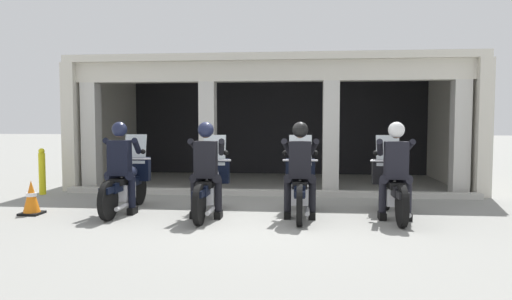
% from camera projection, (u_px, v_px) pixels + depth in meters
% --- Properties ---
extents(ground_plane, '(80.00, 80.00, 0.00)m').
position_uv_depth(ground_plane, '(267.00, 190.00, 10.75)').
color(ground_plane, gray).
extents(station_building, '(9.32, 4.29, 3.06)m').
position_uv_depth(station_building, '(274.00, 108.00, 12.46)').
color(station_building, black).
rests_on(station_building, ground).
extents(kerb_strip, '(8.82, 0.24, 0.12)m').
position_uv_depth(kerb_strip, '(267.00, 193.00, 9.97)').
color(kerb_strip, '#B7B5AD').
rests_on(kerb_strip, ground).
extents(motorcycle_far_left, '(0.62, 2.04, 1.35)m').
position_uv_depth(motorcycle_far_left, '(127.00, 183.00, 8.28)').
color(motorcycle_far_left, black).
rests_on(motorcycle_far_left, ground).
extents(police_officer_far_left, '(0.63, 0.61, 1.58)m').
position_uv_depth(police_officer_far_left, '(120.00, 160.00, 7.97)').
color(police_officer_far_left, black).
rests_on(police_officer_far_left, ground).
extents(motorcycle_center_left, '(0.62, 2.04, 1.35)m').
position_uv_depth(motorcycle_center_left, '(210.00, 185.00, 7.94)').
color(motorcycle_center_left, black).
rests_on(motorcycle_center_left, ground).
extents(police_officer_center_left, '(0.63, 0.61, 1.58)m').
position_uv_depth(police_officer_center_left, '(206.00, 161.00, 7.63)').
color(police_officer_center_left, black).
rests_on(police_officer_center_left, ground).
extents(motorcycle_center_right, '(0.62, 2.04, 1.35)m').
position_uv_depth(motorcycle_center_right, '(300.00, 186.00, 7.91)').
color(motorcycle_center_right, black).
rests_on(motorcycle_center_right, ground).
extents(police_officer_center_right, '(0.63, 0.61, 1.58)m').
position_uv_depth(police_officer_center_right, '(300.00, 162.00, 7.60)').
color(police_officer_center_right, black).
rests_on(police_officer_center_right, ground).
extents(motorcycle_far_right, '(0.62, 2.04, 1.35)m').
position_uv_depth(motorcycle_far_right, '(392.00, 187.00, 7.80)').
color(motorcycle_far_right, black).
rests_on(motorcycle_far_right, ground).
extents(police_officer_far_right, '(0.63, 0.61, 1.58)m').
position_uv_depth(police_officer_far_right, '(396.00, 162.00, 7.49)').
color(police_officer_far_right, black).
rests_on(police_officer_far_right, ground).
extents(traffic_cone_flank, '(0.34, 0.34, 0.59)m').
position_uv_depth(traffic_cone_flank, '(31.00, 198.00, 7.96)').
color(traffic_cone_flank, black).
rests_on(traffic_cone_flank, ground).
extents(bollard_kerbside, '(0.14, 0.14, 1.01)m').
position_uv_depth(bollard_kerbside, '(42.00, 172.00, 10.09)').
color(bollard_kerbside, yellow).
rests_on(bollard_kerbside, ground).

